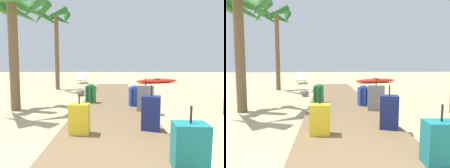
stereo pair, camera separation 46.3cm
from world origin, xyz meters
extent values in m
plane|color=tan|center=(0.00, 4.12, 0.00)|extent=(60.00, 60.00, 0.00)
cube|color=brown|center=(0.00, 5.15, 0.04)|extent=(1.92, 10.30, 0.08)
cube|color=navy|center=(0.70, 2.08, 0.39)|extent=(0.38, 0.32, 0.62)
cylinder|color=black|center=(0.70, 2.08, 0.80)|extent=(0.02, 0.02, 0.20)
cube|color=gold|center=(-0.57, 1.88, 0.34)|extent=(0.35, 0.22, 0.52)
cylinder|color=black|center=(-0.57, 1.88, 0.68)|extent=(0.02, 0.02, 0.16)
cube|color=slate|center=(0.85, 3.45, 0.41)|extent=(0.45, 0.30, 0.66)
cylinder|color=black|center=(0.85, 3.45, 0.83)|extent=(0.02, 0.02, 0.19)
cube|color=#2847B7|center=(0.64, 4.04, 0.34)|extent=(0.31, 0.24, 0.53)
ellipsoid|color=#2847B7|center=(0.64, 4.04, 0.61)|extent=(0.30, 0.22, 0.14)
cylinder|color=navy|center=(0.59, 3.93, 0.34)|extent=(0.04, 0.04, 0.42)
cylinder|color=navy|center=(0.73, 3.95, 0.34)|extent=(0.04, 0.04, 0.42)
cube|color=#237538|center=(-0.69, 4.47, 0.35)|extent=(0.32, 0.27, 0.53)
ellipsoid|color=#237538|center=(-0.69, 4.47, 0.61)|extent=(0.30, 0.26, 0.14)
cylinder|color=#113A1C|center=(-0.77, 4.37, 0.35)|extent=(0.04, 0.04, 0.43)
cylinder|color=#113A1C|center=(-0.64, 4.34, 0.35)|extent=(0.04, 0.04, 0.43)
cube|color=#197A7F|center=(0.87, 0.86, 0.34)|extent=(0.39, 0.26, 0.53)
cylinder|color=black|center=(0.87, 0.86, 0.70)|extent=(0.02, 0.02, 0.20)
cylinder|color=brown|center=(-2.89, 8.26, 1.93)|extent=(0.22, 0.30, 3.86)
cone|color=#236023|center=(-2.39, 8.28, 3.65)|extent=(0.41, 1.02, 0.92)
cone|color=#236023|center=(-2.78, 8.80, 3.73)|extent=(1.20, 0.59, 0.79)
cone|color=#236023|center=(-3.40, 8.63, 3.74)|extent=(1.07, 1.26, 0.82)
cone|color=#236023|center=(-3.40, 7.70, 3.72)|extent=(1.35, 1.29, 0.99)
cone|color=#236023|center=(-2.71, 7.69, 3.73)|extent=(1.28, 0.70, 0.83)
cylinder|color=brown|center=(-2.72, 3.85, 1.51)|extent=(0.25, 0.32, 3.02)
cone|color=#387A33|center=(-2.13, 3.84, 2.81)|extent=(0.39, 1.14, 1.02)
cone|color=#387A33|center=(-2.35, 4.41, 2.88)|extent=(1.33, 1.05, 0.90)
cone|color=#387A33|center=(-2.89, 4.47, 2.88)|extent=(1.35, 0.70, 0.89)
cube|color=white|center=(-2.15, 11.73, 0.26)|extent=(0.61, 1.41, 0.08)
cube|color=white|center=(-2.15, 11.13, 0.54)|extent=(0.60, 0.44, 0.55)
cylinder|color=silver|center=(-2.40, 12.29, 0.11)|extent=(0.04, 0.04, 0.22)
cylinder|color=silver|center=(-1.92, 12.29, 0.11)|extent=(0.04, 0.04, 0.22)
cylinder|color=silver|center=(-2.39, 11.17, 0.11)|extent=(0.04, 0.04, 0.22)
cylinder|color=silver|center=(-1.91, 11.17, 0.11)|extent=(0.04, 0.04, 0.22)
ellipsoid|color=red|center=(3.24, 11.64, 0.16)|extent=(3.35, 1.53, 0.31)
torus|color=black|center=(3.24, 11.64, 0.30)|extent=(0.60, 0.60, 0.05)
ellipsoid|color=slate|center=(-1.31, 6.19, 0.13)|extent=(0.44, 0.43, 0.27)
ellipsoid|color=slate|center=(-1.37, 6.50, 0.12)|extent=(0.42, 0.35, 0.25)
camera|label=1|loc=(-0.01, -1.04, 1.24)|focal=28.25mm
camera|label=2|loc=(-0.47, -1.03, 1.24)|focal=28.25mm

